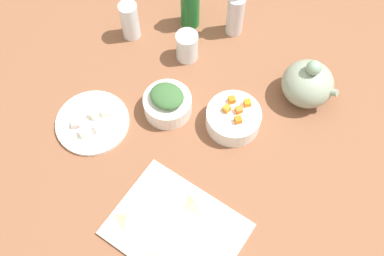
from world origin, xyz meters
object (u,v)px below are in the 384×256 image
Objects in this scene: drinking_glass_1 at (130,21)px; bottle_1 at (235,13)px; bowl_carrots at (233,119)px; cutting_board at (176,229)px; bottle_0 at (190,6)px; drinking_glass_0 at (187,46)px; plate_tofu at (93,122)px; bowl_greens at (168,105)px; teapot at (308,83)px.

bottle_1 is at bearing 37.42° from drinking_glass_1.
bowl_carrots is at bearing -12.11° from drinking_glass_1.
bottle_0 is at bearing 121.78° from cutting_board.
bottle_1 is at bearing 121.68° from bowl_carrots.
drinking_glass_1 is (-19.46, -2.91, 1.62)cm from drinking_glass_0.
plate_tofu is at bearing -145.46° from bowl_carrots.
bowl_carrots is (17.89, 6.73, 0.02)cm from bowl_greens.
bottle_1 reaches higher than cutting_board.
bowl_greens is 19.11cm from bowl_carrots.
cutting_board is 55.06cm from teapot.
plate_tofu is at bearing -103.69° from drinking_glass_0.
teapot is (45.05, 42.68, 5.68)cm from plate_tofu.
drinking_glass_0 is (6.87, -11.58, -3.13)cm from bottle_0.
bowl_greens is 1.42× the size of drinking_glass_0.
drinking_glass_1 is (-25.85, -19.77, -1.49)cm from bottle_1.
plate_tofu is at bearing -136.55° from teapot.
bowl_carrots is 1.19× the size of drinking_glass_1.
bowl_greens is at bearing -71.13° from drinking_glass_0.
plate_tofu is at bearing -106.04° from bottle_1.
bottle_0 is 1.99× the size of drinking_glass_0.
bottle_1 reaches higher than bottle_0.
bottle_0 is 0.96× the size of bottle_1.
cutting_board is at bearing -50.56° from bowl_greens.
plate_tofu is 47.16cm from bottle_0.
cutting_board is 68.78cm from bottle_0.
bottle_1 is at bearing 163.09° from teapot.
teapot is 43.61cm from bottle_0.
bowl_carrots is 0.80× the size of bottle_0.
bottle_0 is 19.25cm from drinking_glass_1.
teapot reaches higher than plate_tofu.
plate_tofu is 1.36× the size of bowl_carrots.
bowl_greens is 20.22cm from drinking_glass_0.
cutting_board is 39.39cm from plate_tofu.
bowl_carrots is (32.91, 22.66, 2.33)cm from plate_tofu.
bottle_0 is (-43.41, 3.87, 1.69)cm from teapot.
bowl_carrots is 44.99cm from drinking_glass_1.
drinking_glass_0 is at bearing 153.22° from bowl_carrots.
teapot is at bearing -5.10° from bottle_0.
drinking_glass_0 is (-6.39, -16.87, -3.12)cm from bottle_1.
drinking_glass_0 is (-6.51, 19.04, 1.93)cm from bowl_greens.
cutting_board is at bearing -57.96° from drinking_glass_0.
drinking_glass_1 is at bearing 138.07° from cutting_board.
bowl_carrots is at bearing -121.23° from teapot.
bowl_carrots is at bearing 34.54° from plate_tofu.
plate_tofu is 1.28× the size of teapot.
bottle_1 is at bearing 69.25° from drinking_glass_0.
bowl_greens is at bearing 46.68° from plate_tofu.
bowl_greens and bowl_carrots have the same top height.
drinking_glass_0 is at bearing 122.04° from cutting_board.
drinking_glass_1 is (-55.99, -10.61, 0.19)cm from teapot.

